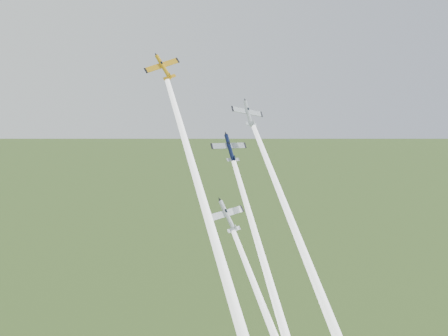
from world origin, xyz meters
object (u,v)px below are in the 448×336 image
at_px(plane_yellow, 163,67).
at_px(plane_silver_right, 248,113).
at_px(plane_silver_low, 227,216).
at_px(plane_navy, 230,148).

bearing_deg(plane_yellow, plane_silver_right, -5.98).
relative_size(plane_silver_right, plane_silver_low, 0.93).
distance_m(plane_navy, plane_silver_right, 8.38).
xyz_separation_m(plane_yellow, plane_silver_right, (18.01, -1.50, -9.37)).
bearing_deg(plane_silver_right, plane_yellow, 170.15).
xyz_separation_m(plane_yellow, plane_silver_low, (8.93, -9.77, -28.36)).
xyz_separation_m(plane_navy, plane_silver_low, (-4.30, -7.43, -12.16)).
xyz_separation_m(plane_silver_right, plane_silver_low, (-9.07, -8.27, -18.99)).
xyz_separation_m(plane_navy, plane_silver_right, (4.77, 0.84, 6.84)).
distance_m(plane_navy, plane_silver_low, 14.88).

